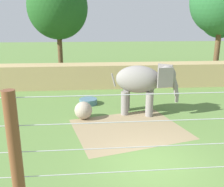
# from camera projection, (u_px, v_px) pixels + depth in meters

# --- Properties ---
(ground_plane) EXTENTS (120.00, 120.00, 0.00)m
(ground_plane) POSITION_uv_depth(u_px,v_px,m) (152.00, 164.00, 8.99)
(ground_plane) COLOR #5B7F3D
(dirt_patch) EXTENTS (5.86, 5.25, 0.01)m
(dirt_patch) POSITION_uv_depth(u_px,v_px,m) (129.00, 129.00, 12.01)
(dirt_patch) COLOR #937F5B
(dirt_patch) RESTS_ON ground
(embankment_wall) EXTENTS (36.00, 1.80, 1.80)m
(embankment_wall) POSITION_uv_depth(u_px,v_px,m) (117.00, 75.00, 19.75)
(embankment_wall) COLOR tan
(embankment_wall) RESTS_ON ground
(elephant) EXTENTS (3.60, 1.98, 2.74)m
(elephant) POSITION_uv_depth(u_px,v_px,m) (143.00, 82.00, 13.57)
(elephant) COLOR gray
(elephant) RESTS_ON ground
(enrichment_ball) EXTENTS (0.93, 0.93, 0.93)m
(enrichment_ball) POSITION_uv_depth(u_px,v_px,m) (83.00, 110.00, 13.14)
(enrichment_ball) COLOR tan
(enrichment_ball) RESTS_ON ground
(cable_fence) EXTENTS (8.34, 0.26, 3.68)m
(cable_fence) POSITION_uv_depth(u_px,v_px,m) (190.00, 167.00, 5.50)
(cable_fence) COLOR brown
(cable_fence) RESTS_ON ground
(water_tub) EXTENTS (1.10, 1.10, 0.35)m
(water_tub) POSITION_uv_depth(u_px,v_px,m) (88.00, 101.00, 15.58)
(water_tub) COLOR slate
(water_tub) RESTS_ON ground
(tree_far_left) EXTENTS (4.38, 4.38, 7.88)m
(tree_far_left) POSITION_uv_depth(u_px,v_px,m) (222.00, 16.00, 26.42)
(tree_far_left) COLOR brown
(tree_far_left) RESTS_ON ground
(tree_left_of_centre) EXTENTS (5.22, 5.22, 8.90)m
(tree_left_of_centre) POSITION_uv_depth(u_px,v_px,m) (58.00, 8.00, 21.82)
(tree_left_of_centre) COLOR brown
(tree_left_of_centre) RESTS_ON ground
(tree_behind_wall) EXTENTS (5.44, 5.44, 9.57)m
(tree_behind_wall) POSITION_uv_depth(u_px,v_px,m) (222.00, 1.00, 21.45)
(tree_behind_wall) COLOR brown
(tree_behind_wall) RESTS_ON ground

